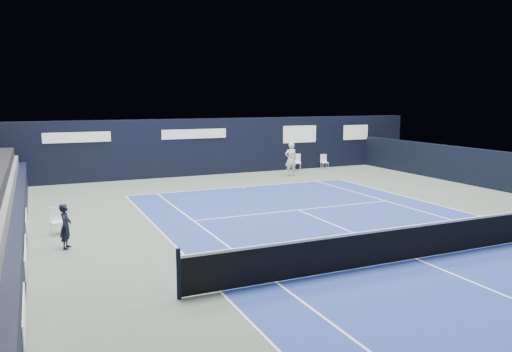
% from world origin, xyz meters
% --- Properties ---
extents(ground, '(48.00, 48.00, 0.00)m').
position_xyz_m(ground, '(0.00, 2.00, 0.00)').
color(ground, '#4E5D53').
rests_on(ground, ground).
extents(court_surface, '(10.97, 23.77, 0.01)m').
position_xyz_m(court_surface, '(0.00, 0.00, 0.00)').
color(court_surface, navy).
rests_on(court_surface, ground).
extents(enclosure_wall_right, '(0.30, 22.00, 1.80)m').
position_xyz_m(enclosure_wall_right, '(10.50, 6.00, 0.90)').
color(enclosure_wall_right, black).
rests_on(enclosure_wall_right, ground).
extents(folding_chair_back_a, '(0.56, 0.58, 0.98)m').
position_xyz_m(folding_chair_back_a, '(5.14, 15.83, 0.65)').
color(folding_chair_back_a, silver).
rests_on(folding_chair_back_a, ground).
extents(folding_chair_back_b, '(0.45, 0.44, 0.90)m').
position_xyz_m(folding_chair_back_b, '(6.82, 15.52, 0.51)').
color(folding_chair_back_b, silver).
rests_on(folding_chair_back_b, ground).
extents(line_judge_chair, '(0.45, 0.44, 0.84)m').
position_xyz_m(line_judge_chair, '(-8.49, 6.55, 0.48)').
color(line_judge_chair, white).
rests_on(line_judge_chair, ground).
extents(line_judge, '(0.43, 0.54, 1.28)m').
position_xyz_m(line_judge, '(-8.32, 4.81, 0.64)').
color(line_judge, black).
rests_on(line_judge, ground).
extents(court_markings, '(11.03, 23.83, 0.00)m').
position_xyz_m(court_markings, '(0.00, 0.00, 0.01)').
color(court_markings, white).
rests_on(court_markings, court_surface).
extents(tennis_net, '(12.90, 0.10, 1.10)m').
position_xyz_m(tennis_net, '(0.00, 0.00, 0.51)').
color(tennis_net, black).
rests_on(tennis_net, ground).
extents(back_sponsor_wall, '(26.00, 0.63, 3.10)m').
position_xyz_m(back_sponsor_wall, '(0.01, 16.50, 1.55)').
color(back_sponsor_wall, black).
rests_on(back_sponsor_wall, ground).
extents(side_barrier_left, '(0.33, 22.00, 1.20)m').
position_xyz_m(side_barrier_left, '(-9.50, 5.97, 0.60)').
color(side_barrier_left, black).
rests_on(side_barrier_left, ground).
extents(tennis_player, '(0.70, 0.86, 1.82)m').
position_xyz_m(tennis_player, '(3.82, 14.14, 0.91)').
color(tennis_player, silver).
rests_on(tennis_player, ground).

